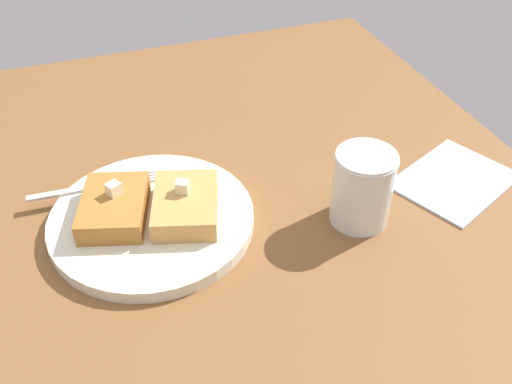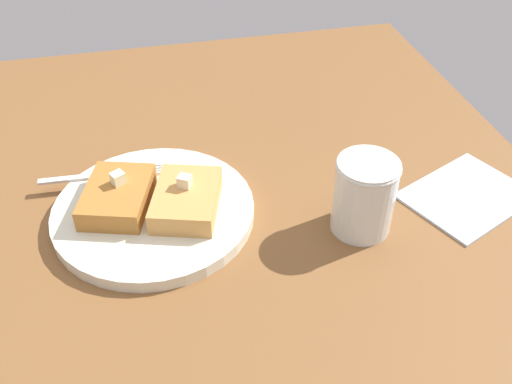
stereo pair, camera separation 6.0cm
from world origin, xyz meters
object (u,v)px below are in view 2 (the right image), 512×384
Objects in this scene: fork at (112,174)px; syrup_jar at (364,197)px; plate at (154,211)px; napkin at (467,196)px.

fork is 31.44cm from syrup_jar.
syrup_jar reaches higher than plate.
fork is 1.09× the size of napkin.
syrup_jar is (27.86, -14.31, 2.73)cm from fork.
syrup_jar is at bearing -27.19° from fork.
syrup_jar is 15.76cm from napkin.
plate is 8.53cm from fork.
fork is at bearing 164.05° from napkin.
fork is at bearing 152.81° from syrup_jar.
plate is 1.49× the size of fork.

